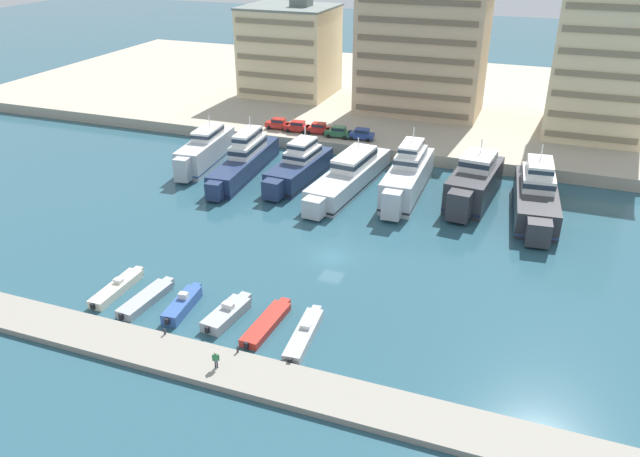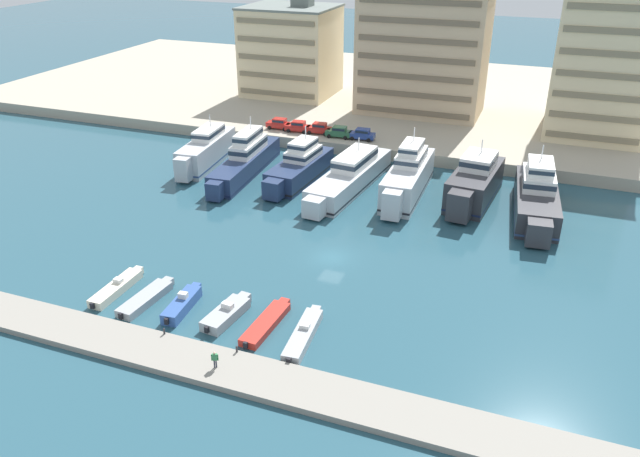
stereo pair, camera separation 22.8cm
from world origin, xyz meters
TOP-DOWN VIEW (x-y plane):
  - ground_plane at (0.00, 0.00)m, footprint 400.00×400.00m
  - quay_promenade at (0.00, 66.59)m, footprint 180.00×70.00m
  - pier_dock at (0.00, -21.30)m, footprint 120.00×4.60m
  - yacht_silver_far_left at (-27.43, 20.48)m, footprint 5.05×16.83m
  - yacht_navy_left at (-20.15, 19.17)m, footprint 4.93×21.51m
  - yacht_navy_mid_left at (-11.88, 19.61)m, footprint 5.35×16.92m
  - yacht_silver_center_left at (-4.31, 19.37)m, footprint 6.45×22.99m
  - yacht_silver_center at (3.60, 20.00)m, footprint 4.45×18.71m
  - yacht_charcoal_center_right at (12.19, 21.05)m, footprint 6.17×16.42m
  - yacht_charcoal_mid_right at (20.10, 19.80)m, footprint 6.49×19.70m
  - motorboat_cream_far_left at (-17.66, -14.17)m, footprint 1.62×7.79m
  - motorboat_grey_left at (-13.83, -14.75)m, footprint 2.28×7.58m
  - motorboat_blue_mid_left at (-9.83, -14.56)m, footprint 2.05×6.64m
  - motorboat_grey_center_left at (-5.17, -14.36)m, footprint 2.58×6.68m
  - motorboat_red_center at (-1.18, -14.28)m, footprint 2.05×8.03m
  - motorboat_grey_center_right at (2.72, -14.82)m, footprint 2.21×8.48m
  - car_red_far_left at (-22.06, 35.29)m, footprint 4.14×2.00m
  - car_red_left at (-18.50, 34.97)m, footprint 4.22×2.17m
  - car_red_mid_left at (-14.90, 35.26)m, footprint 4.18×2.08m
  - car_green_center_left at (-11.24, 34.61)m, footprint 4.17×2.07m
  - car_blue_center at (-7.41, 34.80)m, footprint 4.15×2.03m
  - apartment_block_far_left at (-29.41, 57.94)m, footprint 17.13×14.64m
  - apartment_block_left at (-2.54, 53.89)m, footprint 22.01×12.41m
  - apartment_block_mid_left at (26.48, 52.44)m, footprint 14.79×17.88m
  - pedestrian_near_edge at (-2.25, -21.67)m, footprint 0.56×0.35m
  - bollard_west at (-8.74, -19.25)m, footprint 0.20×0.20m
  - bollard_west_mid at (-1.56, -19.25)m, footprint 0.20×0.20m

SIDE VIEW (x-z plane):
  - ground_plane at x=0.00m, z-range 0.00..0.00m
  - pier_dock at x=0.00m, z-range 0.00..0.57m
  - motorboat_red_center at x=-1.18m, z-range -0.05..0.76m
  - motorboat_grey_left at x=-13.83m, z-range -0.02..0.83m
  - motorboat_cream_far_left at x=-17.66m, z-range -0.19..1.09m
  - motorboat_grey_center_right at x=2.72m, z-range -0.18..1.10m
  - motorboat_grey_center_left at x=-5.17m, z-range -0.24..1.28m
  - motorboat_blue_mid_left at x=-9.83m, z-range -0.25..1.40m
  - bollard_west at x=-8.74m, z-range 0.59..1.20m
  - bollard_west_mid at x=-1.56m, z-range 0.59..1.20m
  - quay_promenade at x=0.00m, z-range 0.00..1.82m
  - pedestrian_near_edge at x=-2.25m, z-range 0.71..2.26m
  - yacht_silver_center_left at x=-4.31m, z-range -1.38..5.04m
  - yacht_navy_mid_left at x=-11.88m, z-range -1.68..5.71m
  - yacht_navy_left at x=-20.15m, z-range -1.78..6.07m
  - yacht_silver_far_left at x=-27.43m, z-range -1.33..5.78m
  - yacht_charcoal_mid_right at x=20.10m, z-range -1.81..6.48m
  - yacht_charcoal_center_right at x=12.19m, z-range -1.41..6.40m
  - yacht_silver_center at x=3.60m, z-range -1.73..6.94m
  - car_red_far_left at x=-22.06m, z-range 1.89..3.69m
  - car_red_left at x=-18.50m, z-range 1.89..3.69m
  - car_red_mid_left at x=-14.90m, z-range 1.89..3.69m
  - car_green_center_left at x=-11.24m, z-range 1.89..3.69m
  - car_blue_center at x=-7.41m, z-range 1.89..3.69m
  - apartment_block_far_left at x=-29.41m, z-range 0.88..19.62m
  - apartment_block_left at x=-2.54m, z-range 0.87..24.38m
  - apartment_block_mid_left at x=26.48m, z-range 0.87..25.32m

